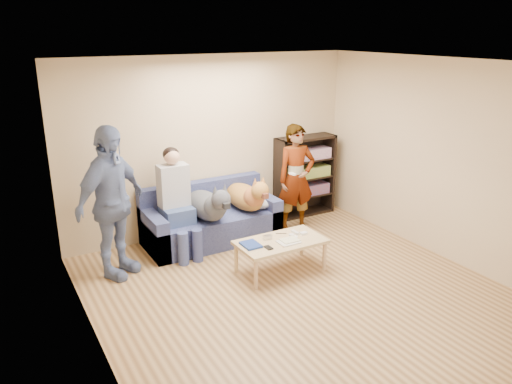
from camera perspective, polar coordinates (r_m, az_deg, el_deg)
ground at (r=5.82m, az=6.00°, el=-12.18°), size 5.00×5.00×0.00m
ceiling at (r=5.04m, az=7.00°, el=14.25°), size 5.00×5.00×0.00m
wall_back at (r=7.38m, az=-5.03°, el=5.34°), size 4.50×0.00×4.50m
wall_left at (r=4.42m, az=-17.95°, el=-4.45°), size 0.00×5.00×5.00m
wall_right at (r=6.82m, az=21.98°, el=2.99°), size 0.00×5.00×5.00m
blanket at (r=7.31m, az=0.43°, el=-1.25°), size 0.42×0.35×0.14m
person_standing_right at (r=7.43m, az=4.62°, el=1.54°), size 0.63×0.46×1.62m
person_standing_left at (r=6.22m, az=-16.21°, el=-1.23°), size 1.17×1.01×1.89m
held_controller at (r=7.12m, az=4.22°, el=2.08°), size 0.06×0.12×0.03m
notebook_blue at (r=6.09m, az=-0.60°, el=-6.04°), size 0.20×0.26×0.03m
papers at (r=6.19m, az=3.74°, el=-5.72°), size 0.26×0.20×0.02m
magazine at (r=6.22m, az=3.87°, el=-5.48°), size 0.22×0.17×0.01m
camera_silver at (r=6.27m, az=1.33°, el=-5.19°), size 0.11×0.06×0.05m
controller_a at (r=6.46m, az=4.47°, el=-4.62°), size 0.04×0.13×0.03m
controller_b at (r=6.44m, az=5.46°, el=-4.71°), size 0.09×0.06×0.03m
headphone_cup_a at (r=6.33m, az=4.48°, el=-5.16°), size 0.07×0.07×0.02m
headphone_cup_b at (r=6.39m, az=4.08°, el=-4.92°), size 0.07×0.07×0.02m
pen_orange at (r=6.11m, az=3.50°, el=-6.08°), size 0.13×0.06×0.01m
pen_black at (r=6.45m, az=2.89°, el=-4.75°), size 0.13×0.08×0.01m
wallet at (r=6.03m, az=1.44°, el=-6.37°), size 0.07×0.12×0.02m
sofa at (r=7.23m, az=-5.26°, el=-3.42°), size 1.90×0.85×0.82m
person_seated at (r=6.76m, az=-9.06°, el=-0.69°), size 0.40×0.73×1.47m
dog_gray at (r=6.84m, az=-5.43°, el=-1.47°), size 0.42×1.25×0.61m
dog_tan at (r=7.18m, az=-1.00°, el=-0.48°), size 0.41×1.16×0.59m
coffee_table at (r=6.27m, az=2.84°, el=-5.94°), size 1.10×0.60×0.42m
bookshelf at (r=8.14m, az=5.54°, el=2.05°), size 1.00×0.34×1.30m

